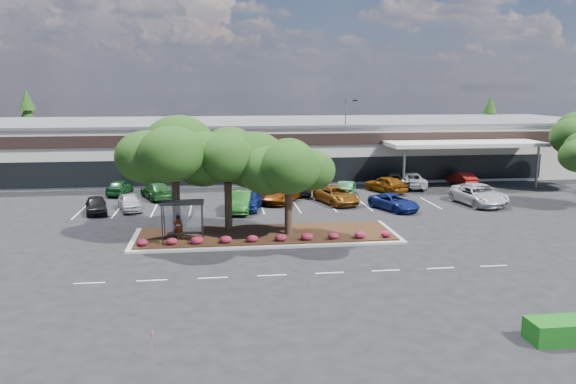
{
  "coord_description": "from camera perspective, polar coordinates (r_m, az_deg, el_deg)",
  "views": [
    {
      "loc": [
        -5.28,
        -33.05,
        10.06
      ],
      "look_at": [
        -0.14,
        6.62,
        2.6
      ],
      "focal_mm": 35.0,
      "sensor_mm": 36.0,
      "label": 1
    }
  ],
  "objects": [
    {
      "name": "shrub_row",
      "position": [
        36.38,
        -1.95,
        -4.66
      ],
      "size": [
        17.0,
        0.8,
        0.5
      ],
      "primitive_type": null,
      "color": "maroon",
      "rests_on": "landscape_island"
    },
    {
      "name": "bus_shelter",
      "position": [
        36.89,
        -10.67,
        -1.76
      ],
      "size": [
        2.75,
        1.55,
        2.59
      ],
      "color": "black",
      "rests_on": "landscape_island"
    },
    {
      "name": "island_tree_east",
      "position": [
        37.63,
        0.03,
        0.54
      ],
      "size": [
        5.8,
        5.8,
        6.5
      ],
      "primitive_type": null,
      "color": "#173B11",
      "rests_on": "landscape_island"
    },
    {
      "name": "car_9",
      "position": [
        55.74,
        -16.72,
        0.48
      ],
      "size": [
        2.3,
        4.47,
        1.46
      ],
      "primitive_type": "imported",
      "rotation": [
        0.0,
        0.0,
        3.0
      ],
      "color": "#15451D",
      "rests_on": "ground"
    },
    {
      "name": "car_12",
      "position": [
        53.69,
        1.22,
        0.54
      ],
      "size": [
        2.48,
        5.09,
        1.43
      ],
      "primitive_type": "imported",
      "rotation": [
        0.0,
        0.0,
        3.04
      ],
      "color": "black",
      "rests_on": "ground"
    },
    {
      "name": "conifer_north_east",
      "position": [
        86.66,
        19.72,
        6.28
      ],
      "size": [
        3.96,
        3.96,
        9.0
      ],
      "primitive_type": "cone",
      "color": "#173B11",
      "rests_on": "ground"
    },
    {
      "name": "island_tree_mid",
      "position": [
        38.74,
        -6.13,
        1.39
      ],
      "size": [
        6.6,
        6.6,
        7.32
      ],
      "primitive_type": null,
      "color": "#173B11",
      "rests_on": "landscape_island"
    },
    {
      "name": "lane_markings",
      "position": [
        44.91,
        -0.62,
        -2.37
      ],
      "size": [
        33.12,
        20.06,
        0.01
      ],
      "color": "silver",
      "rests_on": "ground"
    },
    {
      "name": "survey_stake",
      "position": [
        22.26,
        -13.61,
        -14.56
      ],
      "size": [
        0.07,
        0.14,
        1.13
      ],
      "color": "#9F7A53",
      "rests_on": "ground"
    },
    {
      "name": "conifer_north_west",
      "position": [
        82.98,
        -24.84,
        6.1
      ],
      "size": [
        4.4,
        4.4,
        10.0
      ],
      "primitive_type": "cone",
      "color": "#173B11",
      "rests_on": "ground"
    },
    {
      "name": "ground",
      "position": [
        34.95,
        1.63,
        -6.17
      ],
      "size": [
        160.0,
        160.0,
        0.0
      ],
      "primitive_type": "plane",
      "color": "black",
      "rests_on": "ground"
    },
    {
      "name": "car_10",
      "position": [
        52.88,
        -13.2,
        0.13
      ],
      "size": [
        3.74,
        5.51,
        1.48
      ],
      "primitive_type": "imported",
      "rotation": [
        0.0,
        0.0,
        3.5
      ],
      "color": "#215722",
      "rests_on": "ground"
    },
    {
      "name": "light_pole",
      "position": [
        59.69,
        5.92,
        4.63
      ],
      "size": [
        1.43,
        0.61,
        8.95
      ],
      "rotation": [
        0.0,
        0.0,
        0.18
      ],
      "color": "#A1A29C",
      "rests_on": "ground"
    },
    {
      "name": "car_2",
      "position": [
        46.31,
        -4.89,
        -0.96
      ],
      "size": [
        2.55,
        5.3,
        1.68
      ],
      "primitive_type": "imported",
      "rotation": [
        0.0,
        0.0,
        -0.16
      ],
      "color": "#1C571A",
      "rests_on": "ground"
    },
    {
      "name": "car_13",
      "position": [
        53.51,
        5.96,
        0.42
      ],
      "size": [
        2.76,
        4.42,
        1.38
      ],
      "primitive_type": "imported",
      "rotation": [
        0.0,
        0.0,
        2.8
      ],
      "color": "#1F562F",
      "rests_on": "ground"
    },
    {
      "name": "car_6",
      "position": [
        47.59,
        10.72,
        -1.01
      ],
      "size": [
        3.9,
        5.25,
        1.33
      ],
      "primitive_type": "imported",
      "rotation": [
        0.0,
        0.0,
        0.4
      ],
      "color": "navy",
      "rests_on": "ground"
    },
    {
      "name": "car_15",
      "position": [
        58.03,
        10.78,
        1.16
      ],
      "size": [
        3.33,
        5.8,
        1.52
      ],
      "primitive_type": "imported",
      "rotation": [
        0.0,
        0.0,
        2.99
      ],
      "color": "black",
      "rests_on": "ground"
    },
    {
      "name": "landscape_island",
      "position": [
        38.5,
        -2.25,
        -4.4
      ],
      "size": [
        18.0,
        6.0,
        0.26
      ],
      "color": "#A1A29C",
      "rests_on": "ground"
    },
    {
      "name": "car_8",
      "position": [
        52.27,
        18.9,
        -0.17
      ],
      "size": [
        3.53,
        6.33,
        1.67
      ],
      "primitive_type": "imported",
      "rotation": [
        0.0,
        0.0,
        0.13
      ],
      "color": "silver",
      "rests_on": "ground"
    },
    {
      "name": "car_1",
      "position": [
        48.39,
        -15.8,
        -1.01
      ],
      "size": [
        2.67,
        4.29,
        1.36
      ],
      "primitive_type": "imported",
      "rotation": [
        0.0,
        0.0,
        0.29
      ],
      "color": "#BABABA",
      "rests_on": "ground"
    },
    {
      "name": "person_waiting",
      "position": [
        37.38,
        -11.09,
        -3.53
      ],
      "size": [
        0.61,
        0.41,
        1.65
      ],
      "primitive_type": "imported",
      "rotation": [
        0.0,
        0.0,
        3.18
      ],
      "color": "#594C47",
      "rests_on": "landscape_island"
    },
    {
      "name": "car_11",
      "position": [
        51.73,
        -2.43,
        0.21
      ],
      "size": [
        4.09,
        5.73,
        1.54
      ],
      "primitive_type": "imported",
      "rotation": [
        0.0,
        0.0,
        2.73
      ],
      "color": "maroon",
      "rests_on": "ground"
    },
    {
      "name": "car_0",
      "position": [
        48.16,
        -18.92,
        -1.23
      ],
      "size": [
        2.47,
        4.3,
        1.38
      ],
      "primitive_type": "imported",
      "rotation": [
        0.0,
        0.0,
        0.22
      ],
      "color": "black",
      "rests_on": "ground"
    },
    {
      "name": "car_7",
      "position": [
        51.38,
        18.63,
        -0.41
      ],
      "size": [
        3.35,
        5.87,
        1.54
      ],
      "primitive_type": "imported",
      "rotation": [
        0.0,
        0.0,
        0.15
      ],
      "color": "silver",
      "rests_on": "ground"
    },
    {
      "name": "car_17",
      "position": [
        61.41,
        17.24,
        1.3
      ],
      "size": [
        1.84,
        4.24,
        1.36
      ],
      "primitive_type": "imported",
      "rotation": [
        0.0,
        0.0,
        3.24
      ],
      "color": "maroon",
      "rests_on": "ground"
    },
    {
      "name": "island_tree_west",
      "position": [
        38.1,
        -11.39,
        1.51
      ],
      "size": [
        7.2,
        7.2,
        7.89
      ],
      "primitive_type": null,
      "color": "#173B11",
      "rests_on": "landscape_island"
    },
    {
      "name": "car_3",
      "position": [
        47.01,
        -3.91,
        -0.84
      ],
      "size": [
        3.03,
        4.95,
        1.57
      ],
      "primitive_type": "imported",
      "rotation": [
        0.0,
        0.0,
        -0.27
      ],
      "color": "navy",
      "rests_on": "ground"
    },
    {
      "name": "car_16",
      "position": [
        58.46,
        12.35,
        1.2
      ],
      "size": [
        3.67,
        6.1,
        1.58
      ],
      "primitive_type": "imported",
      "rotation": [
        0.0,
        0.0,
        2.95
      ],
      "color": "silver",
      "rests_on": "ground"
    },
    {
      "name": "car_5",
      "position": [
        49.48,
        4.94,
        -0.33
      ],
      "size": [
        3.76,
        5.77,
        1.48
      ],
      "primitive_type": "imported",
      "rotation": [
        0.0,
        0.0,
        0.27
      ],
      "color": "brown",
      "rests_on": "ground"
    },
    {
      "name": "car_4",
      "position": [
        49.96,
        -0.74,
        -0.11
      ],
      "size": [
        4.79,
        6.37,
        1.61
      ],
      "primitive_type": "imported",
      "rotation": [
        0.0,
        0.0,
        -0.42
      ],
      "color": "#632C06",
      "rests_on": "ground"
    },
    {
      "name": "retail_store",
      "position": [
        67.52,
        -2.81,
        4.68
      ],
      "size": [
        80.4,
        25.2,
        6.25
      ],
      "color": "beige",
      "rests_on": "ground"
    },
    {
      "name": "car_14",
      "position": [
        55.47,
        9.89,
        0.81
      ],
      "size": [
        3.73,
        5.11,
        1.62
      ],
      "primitive_type": "imported",
      "rotation": [
        0.0,
        0.0,
        3.57
      ],
      "color": "#7B3D09",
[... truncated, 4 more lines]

